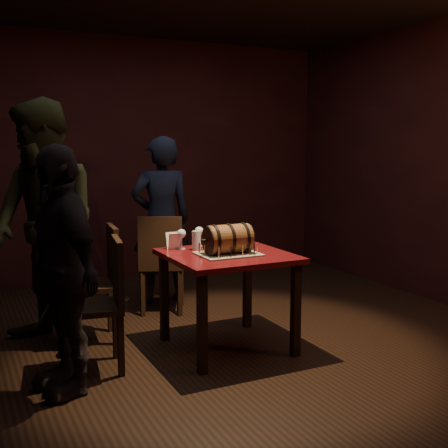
# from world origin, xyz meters

# --- Properties ---
(room_shell) EXTENTS (5.04, 5.04, 2.80)m
(room_shell) POSITION_xyz_m (0.00, 0.00, 1.40)
(room_shell) COLOR black
(room_shell) RESTS_ON ground
(pub_table) EXTENTS (0.90, 0.90, 0.75)m
(pub_table) POSITION_xyz_m (0.01, -0.13, 0.64)
(pub_table) COLOR #4C0C12
(pub_table) RESTS_ON ground
(cake_board) EXTENTS (0.45, 0.35, 0.01)m
(cake_board) POSITION_xyz_m (-0.01, -0.19, 0.76)
(cake_board) COLOR gray
(cake_board) RESTS_ON pub_table
(barrel_cake) EXTENTS (0.40, 0.24, 0.24)m
(barrel_cake) POSITION_xyz_m (-0.01, -0.19, 0.87)
(barrel_cake) COLOR brown
(barrel_cake) RESTS_ON cake_board
(birthday_candles) EXTENTS (0.40, 0.30, 0.09)m
(birthday_candles) POSITION_xyz_m (-0.01, -0.19, 0.80)
(birthday_candles) COLOR #EFD98F
(birthday_candles) RESTS_ON cake_board
(wine_glass_left) EXTENTS (0.07, 0.07, 0.16)m
(wine_glass_left) POSITION_xyz_m (-0.24, 0.19, 0.87)
(wine_glass_left) COLOR silver
(wine_glass_left) RESTS_ON pub_table
(wine_glass_mid) EXTENTS (0.07, 0.07, 0.16)m
(wine_glass_mid) POSITION_xyz_m (-0.06, 0.25, 0.87)
(wine_glass_mid) COLOR silver
(wine_glass_mid) RESTS_ON pub_table
(wine_glass_right) EXTENTS (0.07, 0.07, 0.16)m
(wine_glass_right) POSITION_xyz_m (0.12, 0.17, 0.87)
(wine_glass_right) COLOR silver
(wine_glass_right) RESTS_ON pub_table
(pint_of_ale) EXTENTS (0.07, 0.07, 0.15)m
(pint_of_ale) POSITION_xyz_m (-0.14, 0.11, 0.82)
(pint_of_ale) COLOR silver
(pint_of_ale) RESTS_ON pub_table
(menu_card) EXTENTS (0.10, 0.05, 0.13)m
(menu_card) POSITION_xyz_m (-0.30, 0.21, 0.81)
(menu_card) COLOR white
(menu_card) RESTS_ON pub_table
(chair_back) EXTENTS (0.53, 0.53, 0.93)m
(chair_back) POSITION_xyz_m (-0.14, 0.95, 0.52)
(chair_back) COLOR black
(chair_back) RESTS_ON ground
(chair_left_rear) EXTENTS (0.44, 0.44, 0.93)m
(chair_left_rear) POSITION_xyz_m (-0.82, 0.49, 0.52)
(chair_left_rear) COLOR black
(chair_left_rear) RESTS_ON ground
(chair_left_front) EXTENTS (0.46, 0.46, 0.93)m
(chair_left_front) POSITION_xyz_m (-0.95, -0.12, 0.52)
(chair_left_front) COLOR black
(chair_left_front) RESTS_ON ground
(person_back) EXTENTS (0.65, 0.47, 1.66)m
(person_back) POSITION_xyz_m (0.01, 1.35, 0.83)
(person_back) COLOR black
(person_back) RESTS_ON ground
(person_left_rear) EXTENTS (1.05, 1.15, 1.92)m
(person_left_rear) POSITION_xyz_m (-1.25, 0.46, 0.96)
(person_left_rear) COLOR #35371B
(person_left_rear) RESTS_ON ground
(person_left_front) EXTENTS (0.56, 0.98, 1.58)m
(person_left_front) POSITION_xyz_m (-1.27, -0.36, 0.79)
(person_left_front) COLOR black
(person_left_front) RESTS_ON ground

